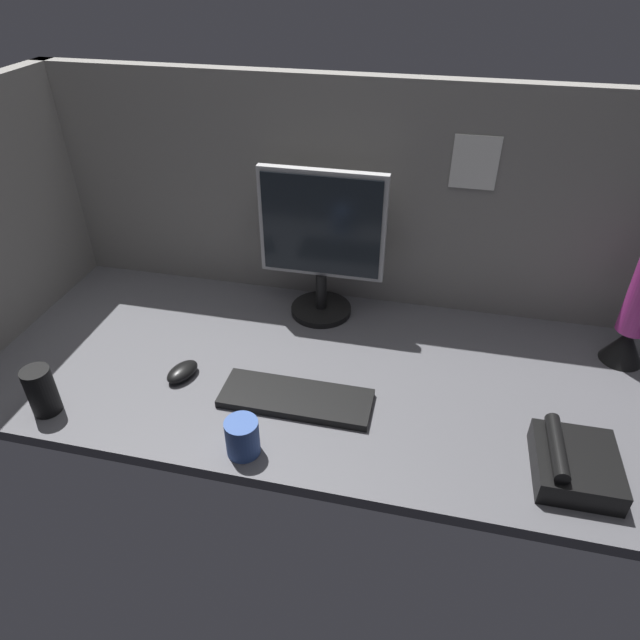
{
  "coord_description": "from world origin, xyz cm",
  "views": [
    {
      "loc": [
        27.21,
        -112.95,
        95.53
      ],
      "look_at": [
        -1.45,
        0.0,
        14.0
      ],
      "focal_mm": 31.62,
      "sensor_mm": 36.0,
      "label": 1
    }
  ],
  "objects": [
    {
      "name": "mouse",
      "position": [
        -31.89,
        -12.6,
        1.7
      ],
      "size": [
        8.53,
        10.93,
        3.4
      ],
      "primitive_type": "ellipsoid",
      "rotation": [
        0.0,
        0.0,
        -0.35
      ],
      "color": "black",
      "rests_on": "ground_plane"
    },
    {
      "name": "monitor",
      "position": [
        -3.63,
        25.12,
        23.67
      ],
      "size": [
        35.52,
        18.0,
        43.93
      ],
      "color": "black",
      "rests_on": "ground_plane"
    },
    {
      "name": "mug_ceramic_blue",
      "position": [
        -8.24,
        -33.11,
        4.42
      ],
      "size": [
        7.46,
        7.46,
        8.83
      ],
      "color": "#38569E",
      "rests_on": "ground_plane"
    },
    {
      "name": "cubicle_wall_back",
      "position": [
        0.04,
        37.5,
        32.55
      ],
      "size": [
        180.0,
        5.5,
        65.08
      ],
      "color": "gray",
      "rests_on": "ground_plane"
    },
    {
      "name": "keyboard",
      "position": [
        -1.01,
        -15.1,
        1.0
      ],
      "size": [
        37.0,
        13.0,
        2.0
      ],
      "primitive_type": "cube",
      "rotation": [
        0.0,
        0.0,
        -0.0
      ],
      "color": "black",
      "rests_on": "ground_plane"
    },
    {
      "name": "mug_black_travel",
      "position": [
        -58.44,
        -31.22,
        6.18
      ],
      "size": [
        6.69,
        6.69,
        12.35
      ],
      "color": "black",
      "rests_on": "ground_plane"
    },
    {
      "name": "desk_phone",
      "position": [
        61.59,
        -23.74,
        3.19
      ],
      "size": [
        17.22,
        19.2,
        8.8
      ],
      "color": "black",
      "rests_on": "ground_plane"
    },
    {
      "name": "ground_plane",
      "position": [
        0.0,
        0.0,
        -1.5
      ],
      "size": [
        180.0,
        80.0,
        3.0
      ],
      "primitive_type": "cube",
      "color": "#515156"
    },
    {
      "name": "lava_lamp",
      "position": [
        79.72,
        19.96,
        14.85
      ],
      "size": [
        10.82,
        10.82,
        35.4
      ],
      "color": "black",
      "rests_on": "ground_plane"
    }
  ]
}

